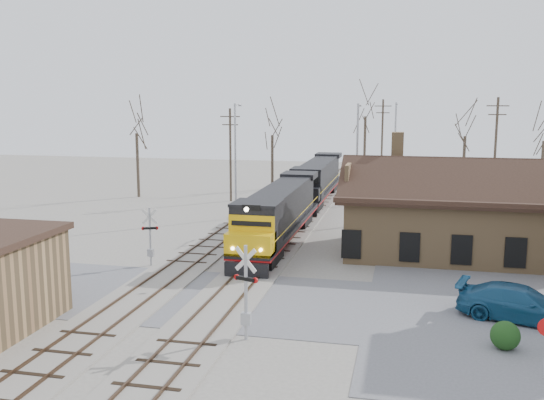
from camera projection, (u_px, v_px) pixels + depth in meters
The scene contains 21 objects.
ground at pixel (228, 299), 30.87m from camera, with size 140.00×140.00×0.00m, color #9A958B.
road at pixel (228, 299), 30.87m from camera, with size 60.00×9.00×0.03m, color #5C5C61.
track_main at pixel (286, 235), 45.30m from camera, with size 3.40×90.00×0.24m.
track_siding at pixel (228, 232), 46.27m from camera, with size 3.40×90.00×0.24m.
depot at pixel (457, 219), 39.45m from camera, with size 15.20×9.31×7.90m.
locomotive_lead at pixel (278, 214), 42.32m from camera, with size 2.76×18.46×4.09m.
locomotive_trailing at pixel (317, 180), 60.36m from camera, with size 2.76×18.46×3.88m.
crossbuck_near at pixel (246, 296), 25.42m from camera, with size 1.14×0.44×4.11m.
crossbuck_far at pixel (150, 238), 36.91m from camera, with size 1.00×0.41×3.60m.
parked_car at pixel (520, 303), 27.82m from camera, with size 2.27×5.58×1.62m, color navy.
hedge_a at pixel (505, 336), 24.59m from camera, with size 1.19×1.19×1.19m, color #143311.
streetlight_a at pixel (236, 155), 51.25m from camera, with size 0.25×2.04×9.76m.
streetlight_b at pixel (357, 159), 48.14m from camera, with size 0.25×2.04×9.77m.
streetlight_c at pixel (395, 147), 60.09m from camera, with size 0.25×2.04×9.81m.
utility_pole_a at pixel (230, 153), 60.03m from camera, with size 2.00×0.24×9.23m.
utility_pole_b at pixel (382, 140), 73.16m from camera, with size 2.00×0.24×10.11m.
utility_pole_c at pixel (495, 150), 56.47m from camera, with size 2.00×0.24×10.30m.
tree_a at pixel (136, 123), 62.20m from camera, with size 4.44×4.44×10.87m.
tree_b at pixel (272, 126), 68.03m from camera, with size 4.08×4.08×10.00m.
tree_c at pixel (366, 105), 73.26m from camera, with size 5.38×5.38×13.17m.
tree_d at pixel (466, 127), 64.75m from camera, with size 4.14×4.14×10.13m.
Camera 1 is at (8.66, -28.42, 10.06)m, focal length 40.00 mm.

